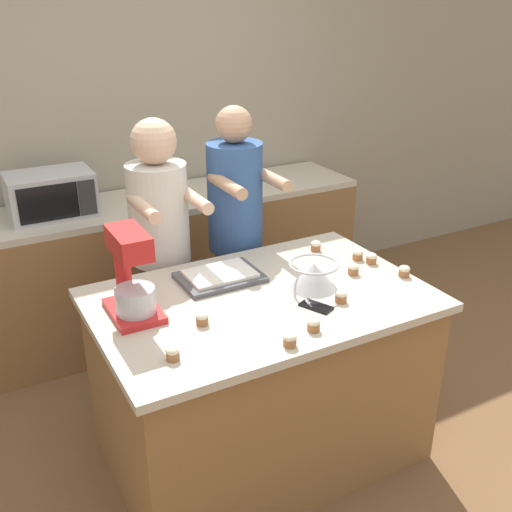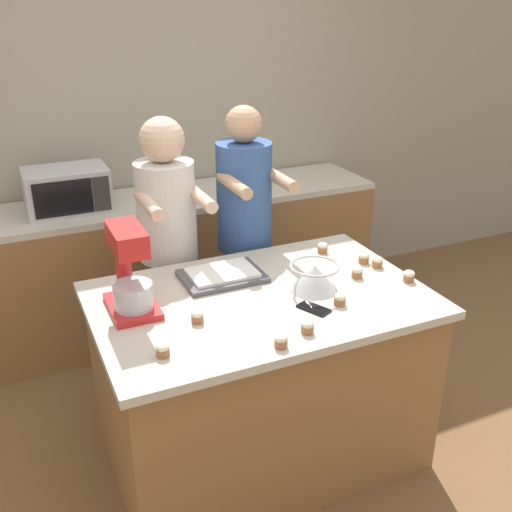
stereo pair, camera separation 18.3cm
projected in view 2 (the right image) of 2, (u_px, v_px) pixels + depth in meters
ground_plane at (260, 449)px, 3.08m from camera, size 16.00×16.00×0.00m
back_wall at (150, 123)px, 4.01m from camera, size 10.00×0.06×2.70m
island_counter at (260, 377)px, 2.90m from camera, size 1.51×0.99×0.89m
back_counter at (173, 262)px, 4.08m from camera, size 2.80×0.60×0.94m
person_left at (170, 256)px, 3.23m from camera, size 0.33×0.50×1.60m
person_right at (245, 242)px, 3.39m from camera, size 0.32×0.49×1.62m
stand_mixer at (130, 274)px, 2.54m from camera, size 0.20×0.30×0.39m
mixing_bowl at (314, 277)px, 2.75m from camera, size 0.23×0.23×0.13m
baking_tray at (222, 275)px, 2.88m from camera, size 0.39×0.28×0.04m
microwave_oven at (67, 190)px, 3.60m from camera, size 0.49×0.33×0.26m
cell_phone at (314, 308)px, 2.61m from camera, size 0.12×0.16×0.01m
cupcake_0 at (357, 272)px, 2.89m from camera, size 0.05×0.05×0.06m
cupcake_1 at (409, 276)px, 2.85m from camera, size 0.05×0.05×0.06m
cupcake_2 at (377, 262)px, 3.00m from camera, size 0.05×0.05×0.06m
cupcake_3 at (364, 258)px, 3.04m from camera, size 0.05×0.05×0.06m
cupcake_4 at (163, 349)px, 2.27m from camera, size 0.05×0.05×0.06m
cupcake_5 at (307, 327)px, 2.42m from camera, size 0.05×0.05×0.06m
cupcake_6 at (197, 316)px, 2.50m from camera, size 0.05×0.05×0.06m
cupcake_7 at (323, 247)px, 3.16m from camera, size 0.05×0.05×0.06m
cupcake_8 at (340, 299)px, 2.63m from camera, size 0.05×0.05×0.06m
cupcake_9 at (281, 341)px, 2.32m from camera, size 0.05×0.05×0.06m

